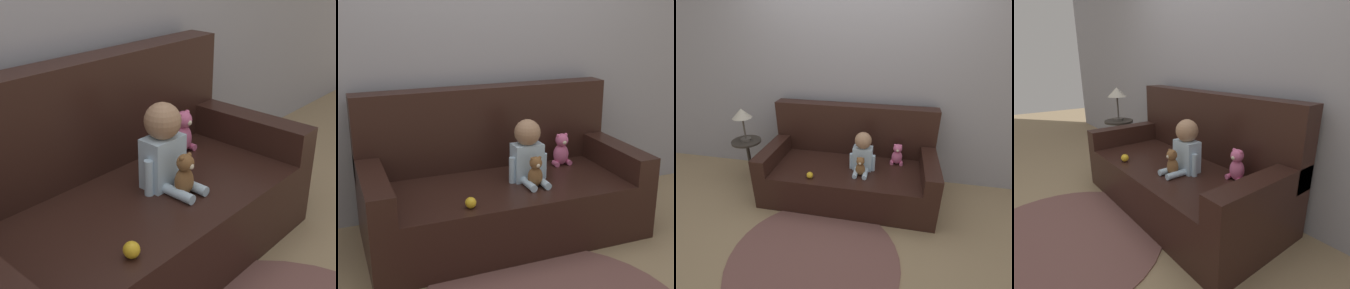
# 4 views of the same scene
# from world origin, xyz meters

# --- Properties ---
(ground_plane) EXTENTS (12.00, 12.00, 0.00)m
(ground_plane) POSITION_xyz_m (0.00, 0.00, 0.00)
(ground_plane) COLOR #9E8460
(wall_back) EXTENTS (8.00, 0.05, 2.60)m
(wall_back) POSITION_xyz_m (0.00, 0.53, 1.30)
(wall_back) COLOR #93939E
(wall_back) RESTS_ON ground_plane
(couch) EXTENTS (1.89, 0.90, 0.99)m
(couch) POSITION_xyz_m (0.00, 0.08, 0.32)
(couch) COLOR black
(couch) RESTS_ON ground_plane
(person_baby) EXTENTS (0.28, 0.32, 0.43)m
(person_baby) POSITION_xyz_m (0.16, -0.04, 0.60)
(person_baby) COLOR silver
(person_baby) RESTS_ON couch
(teddy_bear_brown) EXTENTS (0.10, 0.10, 0.21)m
(teddy_bear_brown) POSITION_xyz_m (0.16, -0.17, 0.50)
(teddy_bear_brown) COLOR brown
(teddy_bear_brown) RESTS_ON couch
(plush_toy_side) EXTENTS (0.14, 0.11, 0.24)m
(plush_toy_side) POSITION_xyz_m (0.53, 0.15, 0.51)
(plush_toy_side) COLOR #DB6699
(plush_toy_side) RESTS_ON couch
(toy_ball) EXTENTS (0.07, 0.07, 0.07)m
(toy_ball) POSITION_xyz_m (-0.34, -0.33, 0.43)
(toy_ball) COLOR gold
(toy_ball) RESTS_ON couch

